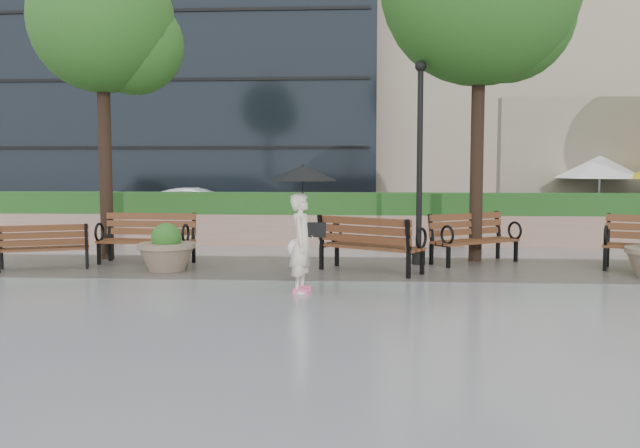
# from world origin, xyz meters

# --- Properties ---
(ground) EXTENTS (100.00, 100.00, 0.00)m
(ground) POSITION_xyz_m (0.00, 0.00, 0.00)
(ground) COLOR gray
(ground) RESTS_ON ground
(cobble_strip) EXTENTS (28.00, 3.20, 0.01)m
(cobble_strip) POSITION_xyz_m (0.00, 3.00, 0.01)
(cobble_strip) COLOR #383330
(cobble_strip) RESTS_ON ground
(hedge_wall) EXTENTS (24.00, 0.80, 1.35)m
(hedge_wall) POSITION_xyz_m (0.00, 7.00, 0.66)
(hedge_wall) COLOR tan
(hedge_wall) RESTS_ON ground
(asphalt_street) EXTENTS (40.00, 7.00, 0.00)m
(asphalt_street) POSITION_xyz_m (0.00, 11.00, 0.00)
(asphalt_street) COLOR black
(asphalt_street) RESTS_ON ground
(bench_0) EXTENTS (1.83, 1.25, 0.92)m
(bench_0) POSITION_xyz_m (-5.80, 2.39, 0.27)
(bench_0) COLOR brown
(bench_0) RESTS_ON ground
(bench_1) EXTENTS (2.03, 0.94, 1.06)m
(bench_1) POSITION_xyz_m (-4.00, 3.31, 0.32)
(bench_1) COLOR brown
(bench_1) RESTS_ON ground
(bench_2) EXTENTS (2.16, 1.72, 1.09)m
(bench_2) POSITION_xyz_m (0.71, 2.48, 0.33)
(bench_2) COLOR brown
(bench_2) RESTS_ON ground
(bench_3) EXTENTS (2.05, 1.72, 1.05)m
(bench_3) POSITION_xyz_m (2.91, 3.83, 0.31)
(bench_3) COLOR brown
(bench_3) RESTS_ON ground
(planter_left) EXTENTS (1.14, 1.14, 0.95)m
(planter_left) POSITION_xyz_m (-3.32, 2.40, 0.37)
(planter_left) COLOR #7F6B56
(planter_left) RESTS_ON ground
(lamppost) EXTENTS (0.28, 0.28, 4.23)m
(lamppost) POSITION_xyz_m (1.72, 3.60, 1.87)
(lamppost) COLOR black
(lamppost) RESTS_ON ground
(tree_0) EXTENTS (3.23, 3.10, 6.74)m
(tree_0) POSITION_xyz_m (-4.94, 4.04, 5.04)
(tree_0) COLOR black
(tree_0) RESTS_ON ground
(patio_umb_white) EXTENTS (2.50, 2.50, 2.30)m
(patio_umb_white) POSITION_xyz_m (7.08, 8.94, 1.99)
(patio_umb_white) COLOR black
(patio_umb_white) RESTS_ON ground
(car_left) EXTENTS (4.40, 2.14, 1.23)m
(car_left) POSITION_xyz_m (-7.04, 10.20, 0.62)
(car_left) COLOR silver
(car_left) RESTS_ON ground
(car_right) EXTENTS (4.12, 1.76, 1.32)m
(car_right) POSITION_xyz_m (-4.58, 10.47, 0.66)
(car_right) COLOR silver
(car_right) RESTS_ON ground
(pedestrian) EXTENTS (1.14, 1.14, 2.09)m
(pedestrian) POSITION_xyz_m (-0.43, 0.32, 1.28)
(pedestrian) COLOR #F0E7CA
(pedestrian) RESTS_ON ground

